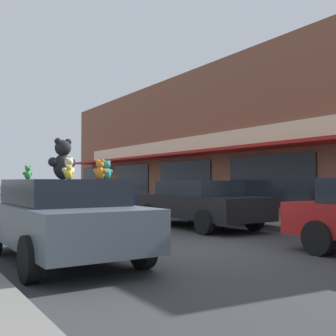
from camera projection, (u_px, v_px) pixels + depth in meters
name	position (u px, v px, depth m)	size (l,w,h in m)	color
ground_plane	(189.00, 250.00, 8.55)	(260.00, 260.00, 0.00)	#333335
storefront_row	(275.00, 146.00, 24.85)	(14.43, 29.41, 6.94)	brown
plush_art_car	(62.00, 217.00, 7.33)	(2.00, 4.18, 1.43)	#4C5660
teddy_bear_giant	(63.00, 160.00, 7.49)	(0.56, 0.37, 0.73)	black
teddy_bear_teal	(107.00, 170.00, 7.24)	(0.25, 0.15, 0.33)	teal
teddy_bear_cream	(69.00, 169.00, 7.04)	(0.28, 0.22, 0.37)	beige
teddy_bear_yellow	(69.00, 172.00, 6.42)	(0.17, 0.10, 0.23)	yellow
teddy_bear_orange	(100.00, 170.00, 7.11)	(0.23, 0.23, 0.34)	orange
teddy_bear_green	(28.00, 173.00, 7.43)	(0.19, 0.12, 0.25)	green
parked_car_far_center	(198.00, 202.00, 12.63)	(1.95, 4.77, 1.41)	black
parked_car_far_right	(97.00, 194.00, 19.23)	(2.07, 4.47, 1.46)	#1E4793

